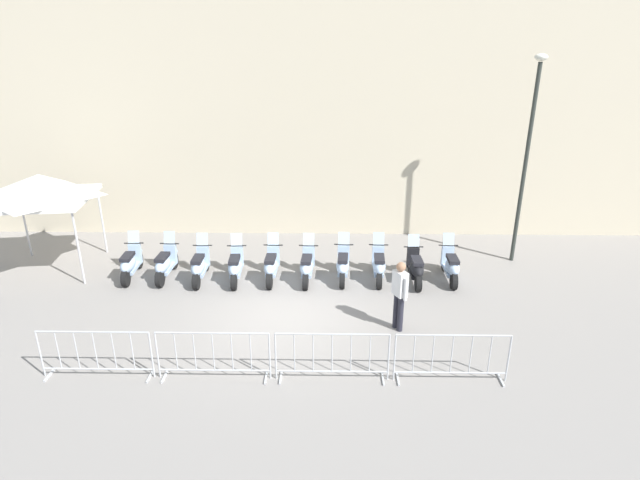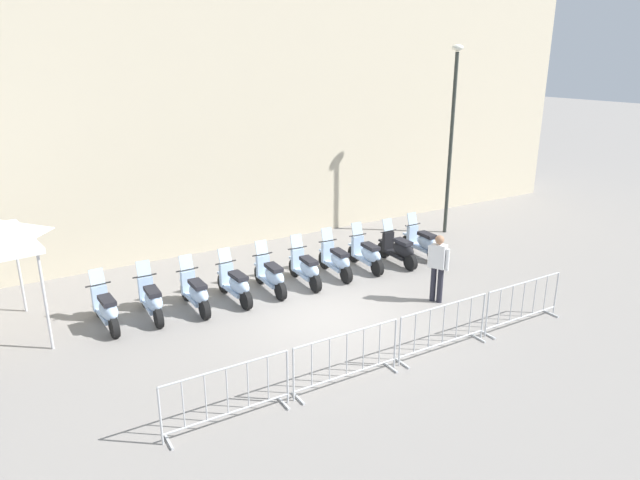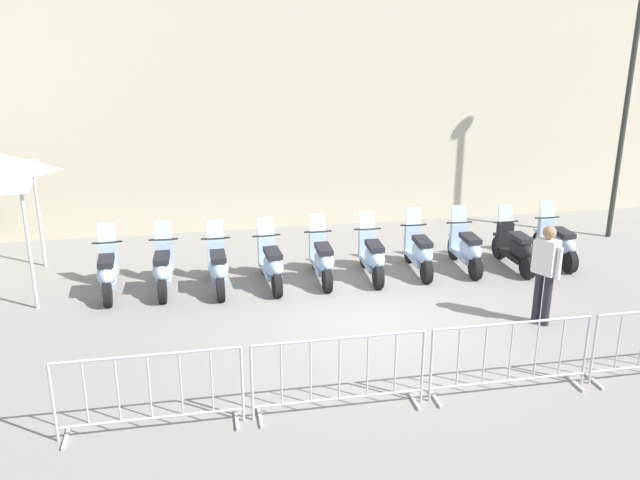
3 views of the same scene
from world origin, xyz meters
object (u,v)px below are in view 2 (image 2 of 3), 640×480
motorcycle_7 (367,254)px  barrier_segment_2 (443,328)px  motorcycle_8 (399,250)px  motorcycle_6 (337,261)px  barrier_segment_0 (227,396)px  motorcycle_2 (196,293)px  motorcycle_5 (306,269)px  motorcycle_4 (271,276)px  barrier_segment_1 (347,358)px  motorcycle_3 (236,284)px  officer_near_row_end (438,264)px  barrier_segment_3 (523,304)px  motorcycle_0 (106,309)px  street_lamp (452,124)px  motorcycle_9 (423,242)px  motorcycle_1 (152,300)px

motorcycle_7 → barrier_segment_2: bearing=-113.7°
motorcycle_8 → barrier_segment_2: bearing=-125.3°
motorcycle_6 → barrier_segment_0: size_ratio=0.75×
motorcycle_2 → motorcycle_7: same height
motorcycle_5 → barrier_segment_2: (0.08, -4.61, 0.07)m
motorcycle_8 → motorcycle_4: bearing=171.5°
barrier_segment_2 → barrier_segment_1: bearing=172.5°
motorcycle_2 → motorcycle_3: same height
motorcycle_2 → officer_near_row_end: (4.93, -3.21, 0.53)m
motorcycle_8 → barrier_segment_3: bearing=-97.4°
barrier_segment_3 → motorcycle_8: bearing=82.6°
motorcycle_0 → motorcycle_7: (7.06, -0.93, 0.00)m
barrier_segment_2 → motorcycle_6: bearing=78.4°
motorcycle_6 → barrier_segment_0: motorcycle_6 is taller
motorcycle_0 → barrier_segment_1: bearing=-61.5°
barrier_segment_0 → officer_near_row_end: (6.53, 1.13, 0.45)m
barrier_segment_0 → barrier_segment_3: size_ratio=1.00×
motorcycle_4 → street_lamp: size_ratio=0.28×
barrier_segment_3 → motorcycle_9: bearing=70.2°
motorcycle_4 → street_lamp: (7.50, 0.60, 3.20)m
barrier_segment_3 → motorcycle_7: bearing=95.0°
motorcycle_4 → barrier_segment_0: (-3.63, -4.14, 0.07)m
motorcycle_0 → motorcycle_3: size_ratio=1.00×
motorcycle_9 → barrier_segment_1: (-6.33, -3.85, 0.07)m
motorcycle_4 → motorcycle_7: 3.05m
motorcycle_2 → street_lamp: bearing=2.4°
motorcycle_9 → barrier_segment_1: motorcycle_9 is taller
motorcycle_1 → motorcycle_8: size_ratio=1.00×
motorcycle_3 → motorcycle_4: bearing=-3.6°
barrier_segment_2 → street_lamp: street_lamp is taller
motorcycle_2 → barrier_segment_0: 4.63m
motorcycle_0 → motorcycle_6: bearing=-7.5°
barrier_segment_0 → barrier_segment_2: size_ratio=1.00×
motorcycle_8 → motorcycle_7: bearing=164.4°
barrier_segment_0 → motorcycle_1: bearing=82.5°
barrier_segment_1 → officer_near_row_end: 4.44m
motorcycle_9 → barrier_segment_3: motorcycle_9 is taller
barrier_segment_1 → barrier_segment_2: size_ratio=1.00×
motorcycle_1 → motorcycle_9: bearing=-7.5°
motorcycle_8 → officer_near_row_end: officer_near_row_end is taller
barrier_segment_1 → barrier_segment_3: 4.76m
motorcycle_2 → barrier_segment_2: bearing=-57.9°
motorcycle_0 → motorcycle_8: size_ratio=1.00×
motorcycle_0 → motorcycle_5: size_ratio=1.00×
motorcycle_2 → barrier_segment_3: 7.60m
motorcycle_3 → motorcycle_4: 1.01m
motorcycle_5 → barrier_segment_1: size_ratio=0.75×
motorcycle_2 → motorcycle_7: bearing=-6.0°
motorcycle_9 → barrier_segment_1: size_ratio=0.76×
motorcycle_0 → motorcycle_9: (9.08, -1.21, 0.00)m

